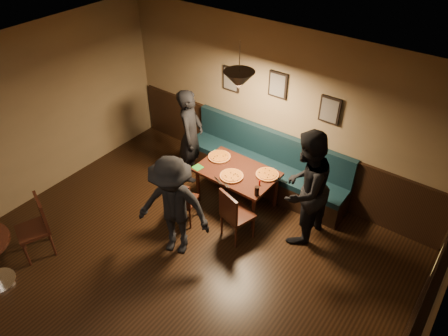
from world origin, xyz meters
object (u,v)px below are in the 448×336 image
at_px(dining_table, 237,187).
at_px(tabasco_bottle, 260,182).
at_px(diner_front, 173,207).
at_px(soda_glass, 257,191).
at_px(cafe_chair_far, 32,229).
at_px(chair_near_right, 238,214).
at_px(diner_left, 191,136).
at_px(diner_right, 305,189).
at_px(chair_near_left, 184,199).
at_px(booth_bench, 264,163).

relative_size(dining_table, tabasco_bottle, 11.54).
xyz_separation_m(diner_front, soda_glass, (0.71, 1.05, -0.06)).
distance_m(diner_front, cafe_chair_far, 2.05).
height_order(chair_near_right, diner_left, diner_left).
bearing_deg(dining_table, diner_front, -94.71).
bearing_deg(diner_right, diner_left, -91.29).
xyz_separation_m(diner_left, cafe_chair_far, (-0.64, -2.77, -0.38)).
xyz_separation_m(chair_near_right, tabasco_bottle, (0.04, 0.52, 0.28)).
bearing_deg(diner_right, soda_glass, -63.08).
bearing_deg(chair_near_right, diner_right, 54.30).
distance_m(diner_left, diner_right, 2.29).
distance_m(chair_near_left, tabasco_bottle, 1.21).
bearing_deg(booth_bench, cafe_chair_far, -119.12).
bearing_deg(cafe_chair_far, dining_table, -102.23).
bearing_deg(dining_table, soda_glass, -27.38).
distance_m(chair_near_right, cafe_chair_far, 2.95).
distance_m(booth_bench, diner_right, 1.36).
distance_m(chair_near_right, diner_left, 1.76).
height_order(dining_table, diner_front, diner_front).
bearing_deg(soda_glass, chair_near_left, -153.59).
bearing_deg(tabasco_bottle, diner_left, 170.87).
height_order(chair_near_left, tabasco_bottle, chair_near_left).
bearing_deg(chair_near_left, diner_front, -78.57).
bearing_deg(diner_front, diner_left, 101.47).
distance_m(booth_bench, chair_near_left, 1.57).
height_order(chair_near_left, chair_near_right, chair_near_right).
height_order(chair_near_right, soda_glass, chair_near_right).
height_order(chair_near_right, tabasco_bottle, chair_near_right).
bearing_deg(booth_bench, tabasco_bottle, -63.39).
xyz_separation_m(booth_bench, diner_front, (-0.24, -2.02, 0.31)).
bearing_deg(diner_left, tabasco_bottle, -123.72).
height_order(diner_left, diner_front, diner_left).
xyz_separation_m(diner_left, soda_glass, (1.65, -0.46, -0.10)).
relative_size(booth_bench, diner_right, 1.62).
xyz_separation_m(chair_near_left, diner_right, (1.64, 0.77, 0.50)).
bearing_deg(diner_right, cafe_chair_far, -44.86).
bearing_deg(tabasco_bottle, soda_glass, -68.06).
bearing_deg(tabasco_bottle, cafe_chair_far, -131.12).
distance_m(diner_right, soda_glass, 0.70).
bearing_deg(diner_left, soda_glass, -130.30).
bearing_deg(soda_glass, tabasco_bottle, 111.94).
distance_m(dining_table, diner_left, 1.21).
xyz_separation_m(diner_left, diner_right, (2.28, -0.20, 0.07)).
relative_size(dining_table, soda_glass, 8.40).
height_order(chair_near_left, diner_left, diner_left).
relative_size(chair_near_left, diner_right, 0.46).
relative_size(dining_table, diner_right, 0.69).
relative_size(diner_right, cafe_chair_far, 1.96).
bearing_deg(cafe_chair_far, chair_near_left, -104.19).
bearing_deg(dining_table, diner_right, -0.89).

